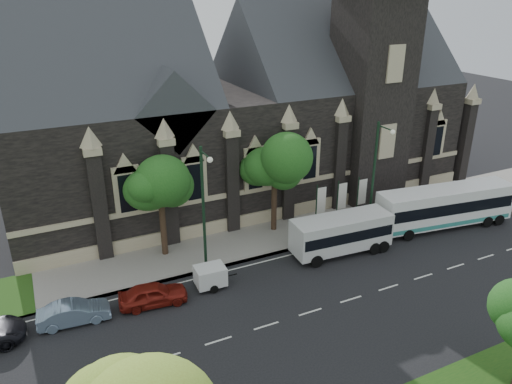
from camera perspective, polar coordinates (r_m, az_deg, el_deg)
ground at (r=30.66m, az=6.36°, el=-13.77°), size 160.00×160.00×0.00m
sidewalk at (r=37.66m, az=-1.28°, el=-5.96°), size 80.00×5.00×0.15m
museum at (r=44.72m, az=-0.35°, el=9.86°), size 40.00×17.70×29.90m
tree_walk_right at (r=37.61m, az=2.33°, el=3.58°), size 4.08×4.08×7.80m
tree_walk_left at (r=34.56m, az=-10.97°, el=1.24°), size 3.91×3.91×7.64m
street_lamp_near at (r=38.65m, az=13.81°, el=2.35°), size 0.36×1.88×9.00m
street_lamp_mid at (r=32.08m, az=-6.07°, el=-1.40°), size 0.36×1.88×9.00m
banner_flag_left at (r=38.99m, az=7.43°, el=-1.31°), size 0.90×0.10×4.00m
banner_flag_center at (r=40.05m, az=9.84°, el=-0.79°), size 0.90×0.10×4.00m
banner_flag_right at (r=41.18m, az=12.12°, el=-0.30°), size 0.90×0.10×4.00m
tour_coach at (r=42.36m, az=21.22°, el=-1.54°), size 11.80×3.99×3.38m
shuttle_bus at (r=36.29m, az=9.96°, el=-4.66°), size 7.60×3.04×2.88m
box_trailer at (r=32.36m, az=-5.36°, el=-9.72°), size 2.84×1.67×1.50m
sedan at (r=31.18m, az=-20.52°, el=-13.07°), size 4.18×1.74×1.35m
car_far_red at (r=31.39m, az=-11.94°, el=-11.61°), size 4.36×2.17×1.43m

